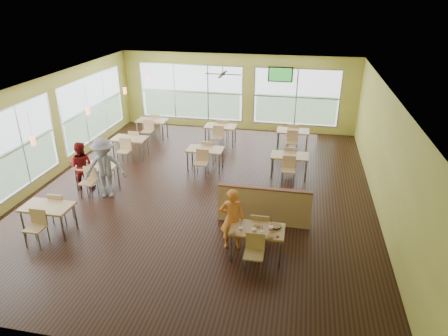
{
  "coord_description": "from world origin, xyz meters",
  "views": [
    {
      "loc": [
        2.75,
        -10.52,
        5.61
      ],
      "look_at": [
        0.78,
        -0.7,
        1.11
      ],
      "focal_mm": 32.0,
      "sensor_mm": 36.0,
      "label": 1
    }
  ],
  "objects_px": {
    "man_plaid": "(232,219)",
    "main_table": "(257,233)",
    "food_basket": "(276,226)",
    "half_wall_divider": "(264,206)"
  },
  "relations": [
    {
      "from": "main_table",
      "to": "man_plaid",
      "type": "bearing_deg",
      "value": 158.58
    },
    {
      "from": "man_plaid",
      "to": "main_table",
      "type": "bearing_deg",
      "value": 149.62
    },
    {
      "from": "main_table",
      "to": "food_basket",
      "type": "xyz_separation_m",
      "value": [
        0.39,
        0.12,
        0.15
      ]
    },
    {
      "from": "food_basket",
      "to": "man_plaid",
      "type": "bearing_deg",
      "value": 173.13
    },
    {
      "from": "half_wall_divider",
      "to": "man_plaid",
      "type": "bearing_deg",
      "value": -117.1
    },
    {
      "from": "half_wall_divider",
      "to": "food_basket",
      "type": "relative_size",
      "value": 9.35
    },
    {
      "from": "man_plaid",
      "to": "food_basket",
      "type": "distance_m",
      "value": 1.01
    },
    {
      "from": "man_plaid",
      "to": "food_basket",
      "type": "xyz_separation_m",
      "value": [
        1.01,
        -0.12,
        0.01
      ]
    },
    {
      "from": "main_table",
      "to": "food_basket",
      "type": "relative_size",
      "value": 5.92
    },
    {
      "from": "main_table",
      "to": "man_plaid",
      "type": "height_order",
      "value": "man_plaid"
    }
  ]
}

